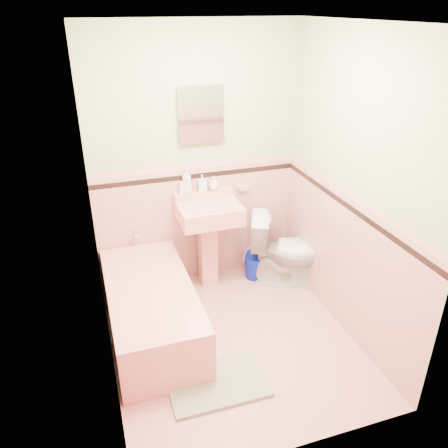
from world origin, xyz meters
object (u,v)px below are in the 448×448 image
object	(u,v)px
soap_bottle_right	(214,183)
bucket	(256,266)
medicine_cabinet	(201,115)
toilet	(287,250)
shoe	(207,373)
soap_bottle_left	(187,181)
soap_bottle_mid	(202,183)
bathtub	(152,311)
sink	(210,247)

from	to	relation	value
soap_bottle_right	bucket	bearing A→B (deg)	-21.96
medicine_cabinet	toilet	bearing A→B (deg)	-25.58
shoe	soap_bottle_left	bearing A→B (deg)	100.16
soap_bottle_mid	toilet	bearing A→B (deg)	-23.41
bathtub	medicine_cabinet	bearing A→B (deg)	47.42
soap_bottle_right	soap_bottle_mid	bearing A→B (deg)	180.00
toilet	sink	bearing A→B (deg)	102.51
soap_bottle_right	medicine_cabinet	bearing A→B (deg)	164.13
soap_bottle_right	toilet	world-z (taller)	soap_bottle_right
bucket	medicine_cabinet	bearing A→B (deg)	159.28
medicine_cabinet	shoe	bearing A→B (deg)	-105.02
soap_bottle_right	toilet	bearing A→B (deg)	-27.01
bathtub	soap_bottle_right	bearing A→B (deg)	42.11
medicine_cabinet	bucket	distance (m)	1.66
soap_bottle_left	soap_bottle_right	size ratio (longest dim) A/B	1.77
sink	soap_bottle_mid	bearing A→B (deg)	93.81
bathtub	soap_bottle_mid	world-z (taller)	soap_bottle_mid
sink	shoe	bearing A→B (deg)	-107.49
soap_bottle_left	bucket	xyz separation A→B (m)	(0.67, -0.16, -0.97)
soap_bottle_mid	shoe	size ratio (longest dim) A/B	1.23
bathtub	soap_bottle_right	world-z (taller)	soap_bottle_right
soap_bottle_left	bucket	bearing A→B (deg)	-13.58
soap_bottle_mid	soap_bottle_right	distance (m)	0.12
toilet	soap_bottle_left	bearing A→B (deg)	94.14
sink	bucket	distance (m)	0.60
soap_bottle_right	shoe	distance (m)	1.77
shoe	soap_bottle_right	bearing A→B (deg)	89.82
soap_bottle_right	bucket	size ratio (longest dim) A/B	0.53
soap_bottle_right	toilet	size ratio (longest dim) A/B	0.19
bathtub	toilet	world-z (taller)	toilet
shoe	bathtub	bearing A→B (deg)	133.14
sink	soap_bottle_left	bearing A→B (deg)	131.85
bathtub	shoe	bearing A→B (deg)	-65.98
toilet	bucket	size ratio (longest dim) A/B	2.88
medicine_cabinet	soap_bottle_right	distance (m)	0.67
sink	soap_bottle_left	distance (m)	0.68
bathtub	medicine_cabinet	distance (m)	1.78
soap_bottle_mid	bucket	bearing A→B (deg)	-17.29
bucket	shoe	bearing A→B (deg)	-125.83
medicine_cabinet	bucket	bearing A→B (deg)	-20.72
bathtub	soap_bottle_left	size ratio (longest dim) A/B	6.13
soap_bottle_mid	shoe	bearing A→B (deg)	-104.86
bathtub	soap_bottle_left	bearing A→B (deg)	53.85
toilet	bathtub	bearing A→B (deg)	128.54
medicine_cabinet	soap_bottle_left	distance (m)	0.62
toilet	shoe	size ratio (longest dim) A/B	5.45
sink	medicine_cabinet	world-z (taller)	medicine_cabinet
medicine_cabinet	soap_bottle_left	size ratio (longest dim) A/B	1.89
sink	soap_bottle_right	distance (m)	0.62
bucket	soap_bottle_right	bearing A→B (deg)	158.04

